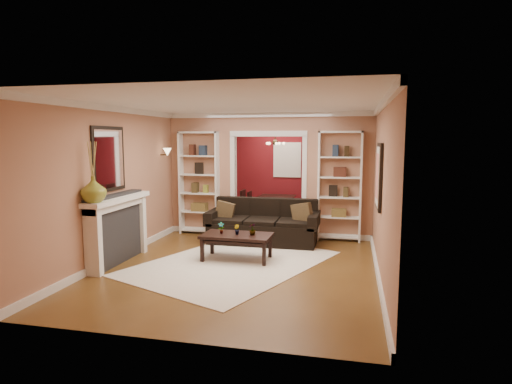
% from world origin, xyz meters
% --- Properties ---
extents(floor, '(8.00, 8.00, 0.00)m').
position_xyz_m(floor, '(0.00, 0.00, 0.00)').
color(floor, brown).
rests_on(floor, ground).
extents(ceiling, '(8.00, 8.00, 0.00)m').
position_xyz_m(ceiling, '(0.00, 0.00, 2.70)').
color(ceiling, white).
rests_on(ceiling, ground).
extents(wall_back, '(8.00, 0.00, 8.00)m').
position_xyz_m(wall_back, '(0.00, 4.00, 1.35)').
color(wall_back, '#AE785B').
rests_on(wall_back, ground).
extents(wall_front, '(8.00, 0.00, 8.00)m').
position_xyz_m(wall_front, '(0.00, -4.00, 1.35)').
color(wall_front, '#AE785B').
rests_on(wall_front, ground).
extents(wall_left, '(0.00, 8.00, 8.00)m').
position_xyz_m(wall_left, '(-2.25, 0.00, 1.35)').
color(wall_left, '#AE785B').
rests_on(wall_left, ground).
extents(wall_right, '(0.00, 8.00, 8.00)m').
position_xyz_m(wall_right, '(2.25, 0.00, 1.35)').
color(wall_right, '#AE785B').
rests_on(wall_right, ground).
extents(partition_wall, '(4.50, 0.15, 2.70)m').
position_xyz_m(partition_wall, '(0.00, 1.20, 1.35)').
color(partition_wall, '#AE785B').
rests_on(partition_wall, floor).
extents(red_back_panel, '(4.44, 0.04, 2.64)m').
position_xyz_m(red_back_panel, '(0.00, 3.97, 1.32)').
color(red_back_panel, maroon).
rests_on(red_back_panel, floor).
extents(dining_window, '(0.78, 0.03, 0.98)m').
position_xyz_m(dining_window, '(0.00, 3.93, 1.55)').
color(dining_window, '#8CA5CC').
rests_on(dining_window, wall_back).
extents(area_rug, '(3.61, 4.14, 0.01)m').
position_xyz_m(area_rug, '(-0.18, -1.11, 0.01)').
color(area_rug, silver).
rests_on(area_rug, floor).
extents(sofa, '(2.28, 0.98, 0.89)m').
position_xyz_m(sofa, '(0.04, 0.45, 0.45)').
color(sofa, black).
rests_on(sofa, floor).
extents(pillow_left, '(0.37, 0.11, 0.37)m').
position_xyz_m(pillow_left, '(-0.77, 0.43, 0.62)').
color(pillow_left, brown).
rests_on(pillow_left, sofa).
extents(pillow_right, '(0.43, 0.29, 0.42)m').
position_xyz_m(pillow_right, '(0.84, 0.43, 0.65)').
color(pillow_right, brown).
rests_on(pillow_right, sofa).
extents(coffee_table, '(1.24, 0.69, 0.46)m').
position_xyz_m(coffee_table, '(-0.16, -0.88, 0.23)').
color(coffee_table, black).
rests_on(coffee_table, floor).
extents(plant_left, '(0.13, 0.11, 0.20)m').
position_xyz_m(plant_left, '(-0.45, -0.88, 0.57)').
color(plant_left, '#336626').
rests_on(plant_left, coffee_table).
extents(plant_center, '(0.12, 0.12, 0.17)m').
position_xyz_m(plant_center, '(-0.16, -0.88, 0.55)').
color(plant_center, '#336626').
rests_on(plant_center, coffee_table).
extents(plant_right, '(0.16, 0.16, 0.21)m').
position_xyz_m(plant_right, '(0.12, -0.88, 0.57)').
color(plant_right, '#336626').
rests_on(plant_right, coffee_table).
extents(bookshelf_left, '(0.90, 0.30, 2.30)m').
position_xyz_m(bookshelf_left, '(-1.55, 1.03, 1.15)').
color(bookshelf_left, white).
rests_on(bookshelf_left, floor).
extents(bookshelf_right, '(0.90, 0.30, 2.30)m').
position_xyz_m(bookshelf_right, '(1.55, 1.03, 1.15)').
color(bookshelf_right, white).
rests_on(bookshelf_right, floor).
extents(fireplace, '(0.32, 1.70, 1.16)m').
position_xyz_m(fireplace, '(-2.09, -1.50, 0.58)').
color(fireplace, white).
rests_on(fireplace, floor).
extents(vase, '(0.47, 0.47, 0.40)m').
position_xyz_m(vase, '(-2.09, -2.18, 1.36)').
color(vase, olive).
rests_on(vase, fireplace).
extents(mirror, '(0.03, 0.95, 1.10)m').
position_xyz_m(mirror, '(-2.23, -1.50, 1.80)').
color(mirror, silver).
rests_on(mirror, wall_left).
extents(wall_sconce, '(0.18, 0.18, 0.22)m').
position_xyz_m(wall_sconce, '(-2.15, 0.55, 1.83)').
color(wall_sconce, '#FFE0A5').
rests_on(wall_sconce, wall_left).
extents(framed_art, '(0.04, 0.85, 1.05)m').
position_xyz_m(framed_art, '(2.21, -1.00, 1.55)').
color(framed_art, black).
rests_on(framed_art, wall_right).
extents(dining_table, '(1.72, 0.96, 0.60)m').
position_xyz_m(dining_table, '(-0.14, 2.82, 0.30)').
color(dining_table, black).
rests_on(dining_table, floor).
extents(dining_chair_nw, '(0.48, 0.48, 0.86)m').
position_xyz_m(dining_chair_nw, '(-0.69, 2.52, 0.43)').
color(dining_chair_nw, black).
rests_on(dining_chair_nw, floor).
extents(dining_chair_ne, '(0.55, 0.55, 0.89)m').
position_xyz_m(dining_chair_ne, '(0.41, 2.52, 0.44)').
color(dining_chair_ne, black).
rests_on(dining_chair_ne, floor).
extents(dining_chair_sw, '(0.43, 0.43, 0.75)m').
position_xyz_m(dining_chair_sw, '(-0.69, 3.12, 0.37)').
color(dining_chair_sw, black).
rests_on(dining_chair_sw, floor).
extents(dining_chair_se, '(0.57, 0.57, 0.87)m').
position_xyz_m(dining_chair_se, '(0.41, 3.12, 0.43)').
color(dining_chair_se, black).
rests_on(dining_chair_se, floor).
extents(chandelier, '(0.50, 0.50, 0.30)m').
position_xyz_m(chandelier, '(0.00, 2.70, 2.02)').
color(chandelier, '#332817').
rests_on(chandelier, ceiling).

